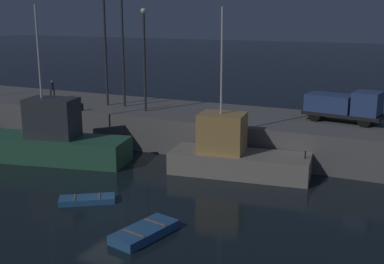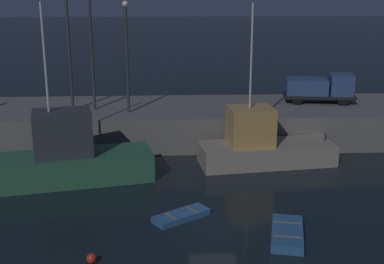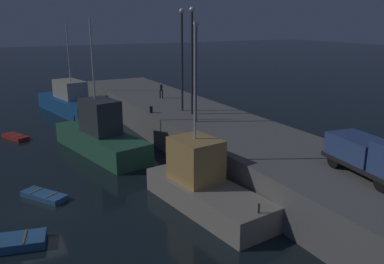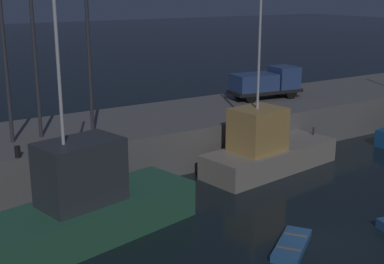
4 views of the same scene
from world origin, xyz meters
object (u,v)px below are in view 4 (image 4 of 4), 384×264
(rowboat_blue_far, at_px, (292,245))
(lamp_post_west, at_px, (4,45))
(fishing_boat_white, at_px, (80,209))
(lamp_post_central, at_px, (89,52))
(fishing_boat_orange, at_px, (267,149))
(lamp_post_east, at_px, (34,42))
(bollard_central, at_px, (18,152))
(utility_truck, at_px, (267,82))

(rowboat_blue_far, relative_size, lamp_post_west, 0.35)
(rowboat_blue_far, bearing_deg, fishing_boat_white, 141.83)
(rowboat_blue_far, bearing_deg, lamp_post_central, 105.65)
(fishing_boat_white, xyz_separation_m, fishing_boat_orange, (12.68, 2.60, -0.11))
(fishing_boat_orange, distance_m, lamp_post_central, 11.71)
(lamp_post_east, height_order, bollard_central, lamp_post_east)
(lamp_post_east, relative_size, utility_truck, 1.59)
(fishing_boat_orange, height_order, rowboat_blue_far, fishing_boat_orange)
(bollard_central, bearing_deg, fishing_boat_white, -77.03)
(fishing_boat_orange, distance_m, bollard_central, 14.12)
(fishing_boat_orange, height_order, utility_truck, fishing_boat_orange)
(utility_truck, distance_m, bollard_central, 20.07)
(bollard_central, bearing_deg, lamp_post_central, 22.70)
(fishing_boat_white, height_order, lamp_post_central, fishing_boat_white)
(fishing_boat_orange, height_order, lamp_post_central, fishing_boat_orange)
(fishing_boat_white, height_order, utility_truck, fishing_boat_white)
(utility_truck, bearing_deg, fishing_boat_orange, -130.24)
(lamp_post_east, bearing_deg, utility_truck, 4.56)
(bollard_central, bearing_deg, lamp_post_east, 55.12)
(rowboat_blue_far, xyz_separation_m, lamp_post_east, (-6.12, 13.55, 7.67))
(fishing_boat_orange, xyz_separation_m, lamp_post_east, (-11.73, 5.39, 6.51))
(fishing_boat_white, height_order, lamp_post_west, lamp_post_west)
(lamp_post_central, bearing_deg, fishing_boat_orange, -25.51)
(rowboat_blue_far, height_order, utility_truck, utility_truck)
(rowboat_blue_far, relative_size, lamp_post_central, 0.39)
(utility_truck, xyz_separation_m, bollard_central, (-19.56, -4.41, -0.92))
(lamp_post_east, xyz_separation_m, bollard_central, (-2.10, -3.01, -4.93))
(lamp_post_west, xyz_separation_m, lamp_post_central, (4.21, -0.89, -0.53))
(lamp_post_west, bearing_deg, lamp_post_central, -11.89)
(bollard_central, bearing_deg, fishing_boat_orange, -9.74)
(fishing_boat_orange, relative_size, lamp_post_central, 1.33)
(lamp_post_west, xyz_separation_m, bollard_central, (-0.51, -2.86, -4.88))
(fishing_boat_white, bearing_deg, rowboat_blue_far, -38.17)
(fishing_boat_white, bearing_deg, lamp_post_east, 83.18)
(lamp_post_east, bearing_deg, fishing_boat_orange, -24.68)
(lamp_post_central, height_order, utility_truck, lamp_post_central)
(fishing_boat_white, bearing_deg, utility_truck, 26.99)
(rowboat_blue_far, xyz_separation_m, utility_truck, (11.34, 14.94, 3.66))
(fishing_boat_white, height_order, lamp_post_east, lamp_post_east)
(lamp_post_central, bearing_deg, bollard_central, -157.30)
(lamp_post_west, distance_m, bollard_central, 5.68)
(rowboat_blue_far, distance_m, lamp_post_west, 17.24)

